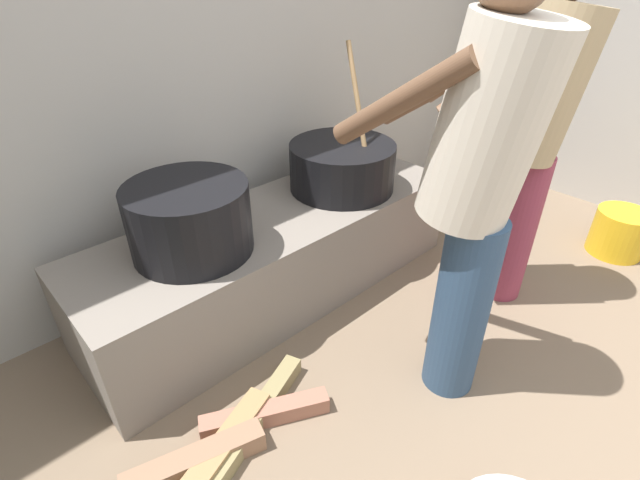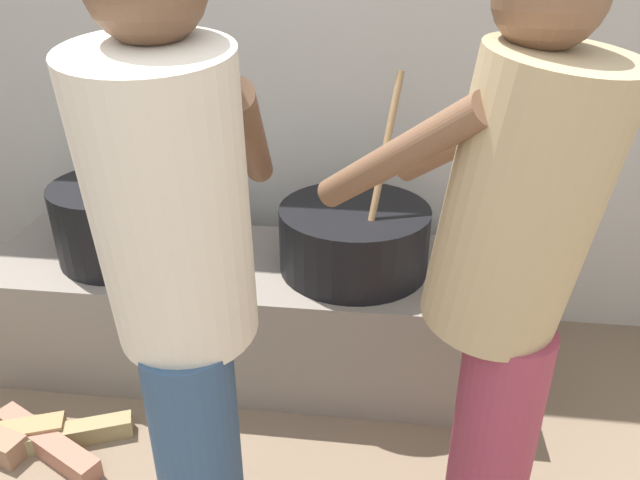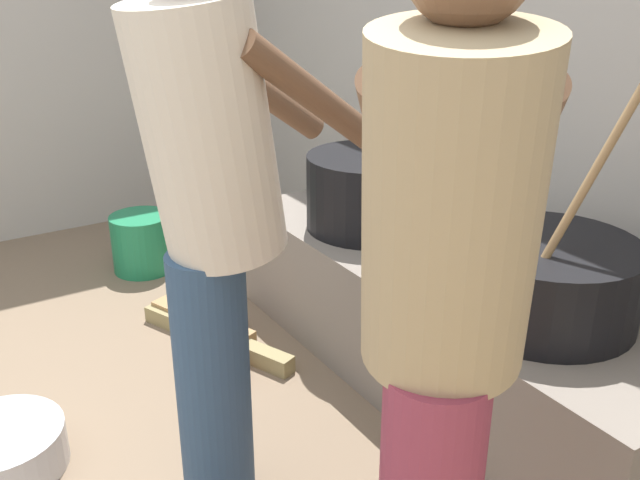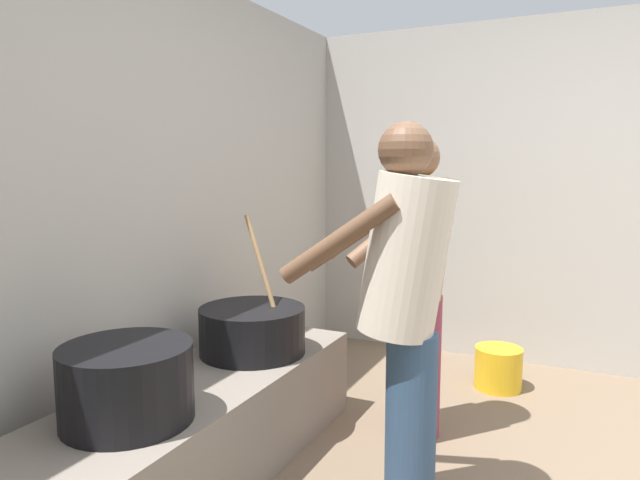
{
  "view_description": "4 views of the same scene",
  "coord_description": "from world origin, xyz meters",
  "px_view_note": "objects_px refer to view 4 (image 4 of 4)",
  "views": [
    {
      "loc": [
        -1.12,
        0.2,
        1.49
      ],
      "look_at": [
        -0.37,
        1.01,
        0.8
      ],
      "focal_mm": 25.89,
      "sensor_mm": 36.0,
      "label": 1
    },
    {
      "loc": [
        0.55,
        -0.16,
        1.5
      ],
      "look_at": [
        0.36,
        1.36,
        0.73
      ],
      "focal_mm": 33.04,
      "sensor_mm": 36.0,
      "label": 2
    },
    {
      "loc": [
        1.64,
        0.2,
        1.44
      ],
      "look_at": [
        0.07,
        1.18,
        0.68
      ],
      "focal_mm": 39.29,
      "sensor_mm": 36.0,
      "label": 3
    },
    {
      "loc": [
        -1.92,
        0.2,
        1.39
      ],
      "look_at": [
        0.14,
        1.19,
        1.09
      ],
      "focal_mm": 31.99,
      "sensor_mm": 36.0,
      "label": 4
    }
  ],
  "objects_px": {
    "cooking_pot_main": "(252,330)",
    "bucket_yellow_plastic": "(498,368)",
    "cook_in_cream_shirt": "(405,298)",
    "cook_in_tan_shirt": "(417,270)",
    "cooking_pot_secondary": "(127,383)"
  },
  "relations": [
    {
      "from": "cook_in_cream_shirt",
      "to": "cook_in_tan_shirt",
      "type": "bearing_deg",
      "value": 11.92
    },
    {
      "from": "cooking_pot_main",
      "to": "cook_in_tan_shirt",
      "type": "relative_size",
      "value": 0.45
    },
    {
      "from": "cooking_pot_secondary",
      "to": "cooking_pot_main",
      "type": "bearing_deg",
      "value": 0.11
    },
    {
      "from": "cook_in_cream_shirt",
      "to": "bucket_yellow_plastic",
      "type": "height_order",
      "value": "cook_in_cream_shirt"
    },
    {
      "from": "cook_in_cream_shirt",
      "to": "bucket_yellow_plastic",
      "type": "relative_size",
      "value": 5.34
    },
    {
      "from": "cooking_pot_main",
      "to": "cook_in_cream_shirt",
      "type": "xyz_separation_m",
      "value": [
        -0.3,
        -0.88,
        0.32
      ]
    },
    {
      "from": "cooking_pot_main",
      "to": "bucket_yellow_plastic",
      "type": "relative_size",
      "value": 2.37
    },
    {
      "from": "bucket_yellow_plastic",
      "to": "cooking_pot_secondary",
      "type": "bearing_deg",
      "value": 153.57
    },
    {
      "from": "cooking_pot_main",
      "to": "cook_in_cream_shirt",
      "type": "relative_size",
      "value": 0.44
    },
    {
      "from": "cooking_pot_main",
      "to": "cook_in_cream_shirt",
      "type": "distance_m",
      "value": 0.98
    },
    {
      "from": "cooking_pot_main",
      "to": "cooking_pot_secondary",
      "type": "height_order",
      "value": "cooking_pot_main"
    },
    {
      "from": "bucket_yellow_plastic",
      "to": "cooking_pot_main",
      "type": "bearing_deg",
      "value": 139.66
    },
    {
      "from": "cooking_pot_secondary",
      "to": "cook_in_tan_shirt",
      "type": "xyz_separation_m",
      "value": [
        1.23,
        -0.74,
        0.28
      ]
    },
    {
      "from": "cook_in_tan_shirt",
      "to": "bucket_yellow_plastic",
      "type": "distance_m",
      "value": 1.16
    },
    {
      "from": "cooking_pot_main",
      "to": "cooking_pot_secondary",
      "type": "xyz_separation_m",
      "value": [
        -0.86,
        -0.0,
        0.02
      ]
    }
  ]
}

